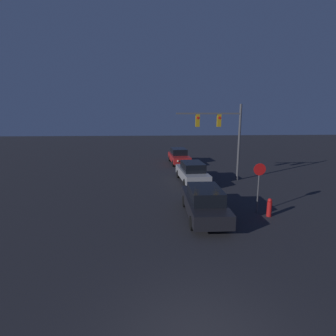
% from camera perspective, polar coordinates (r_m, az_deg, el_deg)
% --- Properties ---
extents(car_near, '(1.80, 4.92, 1.56)m').
position_cam_1_polar(car_near, '(13.01, 7.90, -7.31)').
color(car_near, black).
rests_on(car_near, ground_plane).
extents(car_mid, '(1.99, 4.97, 1.56)m').
position_cam_1_polar(car_mid, '(19.58, 5.26, -0.86)').
color(car_mid, '#99999E').
rests_on(car_mid, ground_plane).
extents(car_far, '(1.95, 4.96, 1.56)m').
position_cam_1_polar(car_far, '(27.15, 2.38, 2.63)').
color(car_far, '#B21E1E').
rests_on(car_far, ground_plane).
extents(traffic_signal_mast, '(4.90, 0.30, 5.75)m').
position_cam_1_polar(traffic_signal_mast, '(20.15, 11.86, 8.10)').
color(traffic_signal_mast, '#4C4C51').
rests_on(traffic_signal_mast, ground_plane).
extents(stop_sign, '(0.61, 0.07, 2.59)m').
position_cam_1_polar(stop_sign, '(13.99, 19.19, -2.38)').
color(stop_sign, '#4C4C51').
rests_on(stop_sign, ground_plane).
extents(fire_hydrant, '(0.24, 0.24, 0.93)m').
position_cam_1_polar(fire_hydrant, '(14.04, 21.20, -8.01)').
color(fire_hydrant, red).
rests_on(fire_hydrant, ground_plane).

